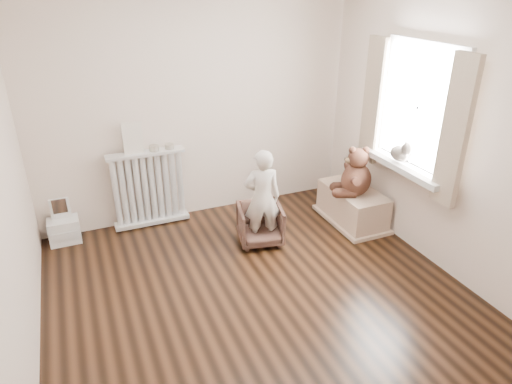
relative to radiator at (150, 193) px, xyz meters
name	(u,v)px	position (x,y,z in m)	size (l,w,h in m)	color
floor	(260,296)	(0.62, -1.68, -0.39)	(3.60, 3.60, 0.01)	black
back_wall	(196,104)	(0.62, 0.12, 0.91)	(3.60, 0.02, 2.60)	#EEE7CF
front_wall	(423,297)	(0.62, -3.48, 0.91)	(3.60, 0.02, 2.60)	#EEE7CF
right_wall	(443,132)	(2.42, -1.68, 0.91)	(0.02, 3.60, 2.60)	#EEE7CF
window	(420,108)	(2.38, -1.38, 1.06)	(0.03, 0.90, 1.10)	white
window_sill	(403,166)	(2.29, -1.38, 0.48)	(0.22, 1.10, 0.06)	silver
curtain_left	(455,133)	(2.27, -1.95, 1.00)	(0.06, 0.26, 1.30)	tan
curtain_right	(373,101)	(2.27, -0.81, 1.00)	(0.06, 0.26, 1.30)	tan
radiator	(150,193)	(0.00, 0.00, 0.00)	(0.83, 0.16, 0.88)	silver
paper_doll	(133,138)	(-0.11, 0.00, 0.66)	(0.20, 0.02, 0.34)	beige
tin_a	(154,148)	(0.10, 0.00, 0.52)	(0.10, 0.10, 0.06)	#A59E8C
tin_b	(169,146)	(0.27, 0.00, 0.51)	(0.10, 0.10, 0.05)	#A59E8C
toy_vanity	(62,219)	(-0.93, -0.03, -0.11)	(0.31, 0.22, 0.49)	silver
armchair	(260,224)	(0.99, -0.83, -0.18)	(0.44, 0.46, 0.42)	#513429
child	(262,198)	(0.99, -0.88, 0.15)	(0.38, 0.25, 1.04)	beige
toy_bench	(352,205)	(2.14, -0.81, -0.19)	(0.45, 0.84, 0.40)	#C9B093
teddy_bear	(357,171)	(2.08, -0.91, 0.28)	(0.44, 0.34, 0.54)	#351B12
plush_cat	(400,152)	(2.28, -1.32, 0.61)	(0.17, 0.28, 0.23)	#70655C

